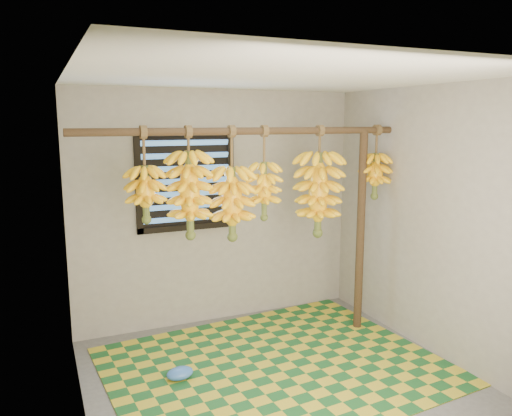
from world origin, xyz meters
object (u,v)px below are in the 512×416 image
woven_mat (275,366)px  banana_bunch_a (146,194)px  banana_bunch_c (232,203)px  plastic_bag (180,373)px  banana_bunch_b (190,195)px  support_post (360,232)px  banana_bunch_f (375,176)px  banana_bunch_d (264,191)px  banana_bunch_e (318,194)px

woven_mat → banana_bunch_a: size_ratio=3.54×
woven_mat → banana_bunch_c: 1.45m
plastic_bag → banana_bunch_b: 1.46m
support_post → banana_bunch_b: (-1.74, 0.00, 0.48)m
banana_bunch_b → banana_bunch_f: bearing=0.0°
woven_mat → banana_bunch_d: size_ratio=3.27×
woven_mat → plastic_bag: (-0.81, 0.11, 0.05)m
woven_mat → banana_bunch_d: banana_bunch_d is taller
banana_bunch_d → banana_bunch_e: bearing=0.0°
plastic_bag → banana_bunch_f: size_ratio=0.32×
plastic_bag → woven_mat: bearing=-7.7°
woven_mat → banana_bunch_e: 1.60m
banana_bunch_d → support_post: bearing=0.0°
banana_bunch_e → banana_bunch_d: bearing=180.0°
support_post → banana_bunch_d: bearing=180.0°
banana_bunch_a → woven_mat: bearing=-22.8°
banana_bunch_f → banana_bunch_a: bearing=180.0°
support_post → banana_bunch_b: bearing=180.0°
banana_bunch_a → banana_bunch_f: bearing=0.0°
banana_bunch_b → banana_bunch_f: same height
banana_bunch_d → banana_bunch_e: size_ratio=0.81×
support_post → banana_bunch_e: bearing=180.0°
plastic_bag → banana_bunch_a: (-0.16, 0.30, 1.45)m
banana_bunch_b → banana_bunch_c: (0.38, 0.00, -0.10)m
banana_bunch_b → banana_bunch_f: size_ratio=1.31×
plastic_bag → banana_bunch_d: (0.89, 0.30, 1.42)m
woven_mat → banana_bunch_f: 2.05m
plastic_bag → banana_bunch_a: banana_bunch_a is taller
banana_bunch_f → plastic_bag: bearing=-171.9°
woven_mat → banana_bunch_d: bearing=79.5°
support_post → banana_bunch_a: bearing=180.0°
woven_mat → banana_bunch_e: size_ratio=2.66×
support_post → banana_bunch_f: size_ratio=2.78×
support_post → banana_bunch_c: banana_bunch_c is taller
banana_bunch_c → banana_bunch_d: same height
plastic_bag → banana_bunch_f: 2.59m
banana_bunch_c → banana_bunch_e: same height
support_post → banana_bunch_f: 0.58m
banana_bunch_a → banana_bunch_f: 2.26m
banana_bunch_e → banana_bunch_a: bearing=180.0°
woven_mat → banana_bunch_a: (-0.98, 0.41, 1.50)m
plastic_bag → banana_bunch_b: bearing=55.9°
support_post → woven_mat: 1.56m
banana_bunch_c → banana_bunch_f: 1.52m
banana_bunch_b → plastic_bag: bearing=-124.1°
banana_bunch_e → banana_bunch_b: bearing=180.0°
banana_bunch_d → banana_bunch_f: (1.21, 0.00, 0.08)m
woven_mat → banana_bunch_b: bearing=146.1°
support_post → banana_bunch_c: (-1.36, 0.00, 0.38)m
banana_bunch_c → banana_bunch_d: size_ratio=1.18×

